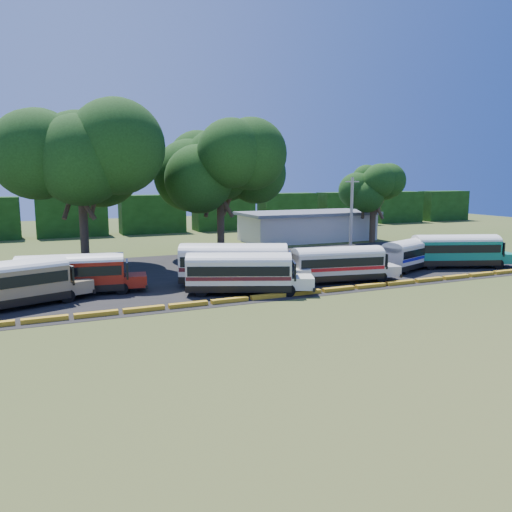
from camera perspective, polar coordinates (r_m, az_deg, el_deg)
name	(u,v)px	position (r m, az deg, el deg)	size (l,w,h in m)	color
ground	(293,299)	(36.19, 4.24, -4.98)	(160.00, 160.00, 0.00)	#304A18
asphalt_strip	(243,270)	(47.26, -1.45, -1.64)	(64.00, 24.00, 0.02)	black
curb	(287,294)	(37.02, 3.52, -4.41)	(53.70, 0.45, 0.30)	gold
terminal_building	(307,226)	(70.41, 5.90, 3.47)	(19.00, 9.00, 4.00)	beige
treeline_backdrop	(152,214)	(80.95, -11.77, 4.72)	(130.00, 4.00, 6.00)	black
bus_beige	(6,282)	(36.94, -26.66, -2.66)	(10.17, 5.50, 3.26)	black
bus_red	(74,271)	(39.65, -20.05, -1.67)	(9.57, 3.69, 3.07)	black
bus_cream_west	(242,271)	(37.44, -1.66, -1.70)	(9.72, 5.81, 3.14)	black
bus_cream_east	(236,262)	(40.30, -2.26, -0.68)	(10.67, 6.64, 3.47)	black
bus_white_red	(340,262)	(42.11, 9.55, -0.72)	(9.46, 3.71, 3.03)	black
bus_white_blue	(412,252)	(49.82, 17.41, 0.42)	(9.12, 5.32, 2.94)	black
bus_teal	(458,249)	(52.24, 22.07, 0.77)	(10.10, 5.54, 3.24)	black
tree_west	(80,156)	(50.30, -19.46, 10.75)	(11.28, 11.28, 14.89)	#34261A
tree_center	(220,165)	(54.54, -4.13, 10.39)	(10.58, 10.58, 14.01)	#34261A
tree_east	(374,187)	(69.04, 13.33, 7.65)	(6.36, 6.36, 9.87)	#34261A
utility_pole	(351,219)	(52.64, 10.84, 4.19)	(1.60, 0.30, 8.73)	gray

